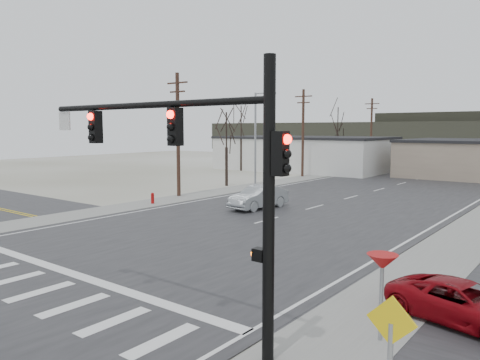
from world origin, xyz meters
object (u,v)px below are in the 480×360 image
(traffic_signal_mast, at_px, (206,164))
(car_parked_red, at_px, (464,304))
(fire_hydrant, at_px, (153,198))
(sedan_crossing, at_px, (259,197))
(car_far_b, at_px, (394,163))

(traffic_signal_mast, distance_m, car_parked_red, 8.32)
(traffic_signal_mast, xyz_separation_m, fire_hydrant, (-18.09, 14.20, -4.22))
(fire_hydrant, bearing_deg, sedan_crossing, 23.13)
(traffic_signal_mast, bearing_deg, fire_hydrant, 141.87)
(sedan_crossing, bearing_deg, traffic_signal_mast, -52.87)
(fire_hydrant, height_order, sedan_crossing, sedan_crossing)
(sedan_crossing, xyz_separation_m, car_parked_red, (15.80, -12.14, -0.21))
(traffic_signal_mast, distance_m, sedan_crossing, 20.76)
(car_parked_red, bearing_deg, fire_hydrant, 81.97)
(car_far_b, relative_size, car_parked_red, 0.95)
(sedan_crossing, height_order, car_parked_red, sedan_crossing)
(traffic_signal_mast, height_order, fire_hydrant, traffic_signal_mast)
(traffic_signal_mast, height_order, car_far_b, traffic_signal_mast)
(sedan_crossing, distance_m, car_parked_red, 19.93)
(car_far_b, bearing_deg, car_parked_red, -43.71)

